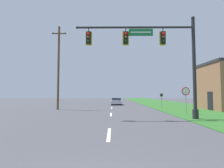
{
  "coord_description": "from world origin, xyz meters",
  "views": [
    {
      "loc": [
        0.19,
        -2.34,
        1.88
      ],
      "look_at": [
        0.0,
        28.99,
        3.73
      ],
      "focal_mm": 28.0,
      "sensor_mm": 36.0,
      "label": 1
    }
  ],
  "objects_px": {
    "route_sign_post": "(161,97)",
    "car_ahead": "(116,101)",
    "stop_sign": "(186,94)",
    "utility_pole_near": "(58,66)",
    "signal_mast": "(162,54)"
  },
  "relations": [
    {
      "from": "stop_sign",
      "to": "utility_pole_near",
      "type": "distance_m",
      "value": 14.94
    },
    {
      "from": "car_ahead",
      "to": "stop_sign",
      "type": "distance_m",
      "value": 16.67
    },
    {
      "from": "signal_mast",
      "to": "stop_sign",
      "type": "bearing_deg",
      "value": 45.21
    },
    {
      "from": "stop_sign",
      "to": "route_sign_post",
      "type": "height_order",
      "value": "stop_sign"
    },
    {
      "from": "utility_pole_near",
      "to": "signal_mast",
      "type": "bearing_deg",
      "value": -38.01
    },
    {
      "from": "car_ahead",
      "to": "utility_pole_near",
      "type": "bearing_deg",
      "value": -125.62
    },
    {
      "from": "stop_sign",
      "to": "utility_pole_near",
      "type": "xyz_separation_m",
      "value": [
        -13.58,
        5.14,
        3.51
      ]
    },
    {
      "from": "signal_mast",
      "to": "route_sign_post",
      "type": "relative_size",
      "value": 4.6
    },
    {
      "from": "stop_sign",
      "to": "route_sign_post",
      "type": "distance_m",
      "value": 7.67
    },
    {
      "from": "utility_pole_near",
      "to": "car_ahead",
      "type": "bearing_deg",
      "value": 54.38
    },
    {
      "from": "signal_mast",
      "to": "car_ahead",
      "type": "xyz_separation_m",
      "value": [
        -3.16,
        18.5,
        -4.34
      ]
    },
    {
      "from": "signal_mast",
      "to": "utility_pole_near",
      "type": "distance_m",
      "value": 13.36
    },
    {
      "from": "route_sign_post",
      "to": "utility_pole_near",
      "type": "bearing_deg",
      "value": -169.39
    },
    {
      "from": "stop_sign",
      "to": "car_ahead",
      "type": "bearing_deg",
      "value": 111.98
    },
    {
      "from": "route_sign_post",
      "to": "car_ahead",
      "type": "bearing_deg",
      "value": 128.05
    }
  ]
}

